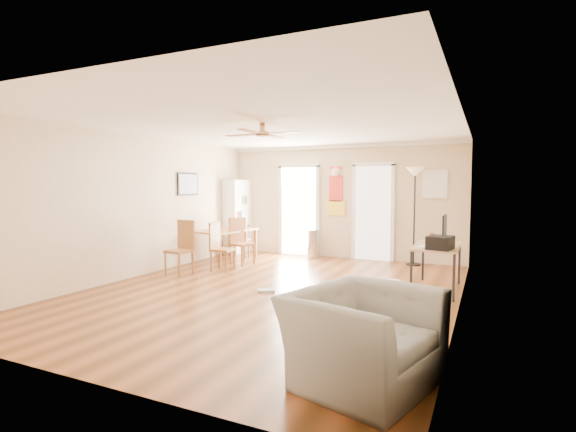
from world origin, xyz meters
The scene contains 30 objects.
floor centered at (0.00, 0.00, 0.00)m, with size 7.00×7.00×0.00m, color brown.
ceiling centered at (0.00, 0.00, 2.60)m, with size 5.50×7.00×0.00m, color silver, non-canonical shape.
wall_back centered at (0.00, 3.50, 1.30)m, with size 5.50×0.04×2.60m, color beige, non-canonical shape.
wall_front centered at (0.00, -3.50, 1.30)m, with size 5.50×0.04×2.60m, color beige, non-canonical shape.
wall_left centered at (-2.75, 0.00, 1.30)m, with size 0.04×7.00×2.60m, color beige, non-canonical shape.
wall_right centered at (2.75, 0.00, 1.30)m, with size 0.04×7.00×2.60m, color beige, non-canonical shape.
crown_molding centered at (0.00, 0.00, 2.56)m, with size 5.50×7.00×0.08m, color white, non-canonical shape.
kitchen_doorway centered at (-1.05, 3.48, 1.05)m, with size 0.90×0.10×2.10m, color white, non-canonical shape.
bathroom_doorway centered at (0.75, 3.48, 1.05)m, with size 0.80×0.10×2.10m, color white, non-canonical shape.
wall_decal centered at (-0.13, 3.48, 1.55)m, with size 0.46×0.03×1.10m, color red.
ac_grille centered at (2.05, 3.47, 1.70)m, with size 0.50×0.04×0.60m, color white.
framed_poster centered at (-2.73, 1.40, 1.70)m, with size 0.04×0.66×0.48m, color black.
ceiling_fan centered at (0.00, -0.30, 2.43)m, with size 1.24×1.24×0.20m, color #593819, non-canonical shape.
bookshelf centered at (-2.55, 3.10, 0.90)m, with size 0.36×0.81×1.81m, color white, non-canonical shape.
dining_table centered at (-2.15, 1.94, 0.35)m, with size 0.84×1.41×0.70m, color #955E30, non-canonical shape.
dining_chair_right_a centered at (-1.60, 1.75, 0.49)m, with size 0.40×0.40×0.98m, color #9A5931, non-canonical shape.
dining_chair_right_b centered at (-1.60, 1.01, 0.47)m, with size 0.39×0.39×0.94m, color #A06833, non-canonical shape.
dining_chair_near centered at (-2.13, 0.36, 0.50)m, with size 0.41×0.41×1.01m, color #A46134, non-canonical shape.
dining_chair_far centered at (-2.10, 2.49, 0.47)m, with size 0.38×0.38×0.93m, color #A96F36, non-canonical shape.
trash_can centered at (-0.57, 3.22, 0.33)m, with size 0.30×0.30×0.66m, color #AAAAAD.
torchiere_lamp centered at (1.68, 3.22, 1.02)m, with size 0.38×0.38×2.04m, color black, non-canonical shape.
computer_desk centered at (2.36, 1.15, 0.36)m, with size 0.68×1.35×0.72m, color tan, non-canonical shape.
imac centered at (2.47, 1.07, 0.97)m, with size 0.07×0.52×0.49m, color black, non-canonical shape.
keyboard centered at (2.20, 0.83, 0.73)m, with size 0.12×0.37×0.01m, color silver.
printer centered at (2.45, 0.67, 0.82)m, with size 0.33×0.39×0.20m, color black.
orange_bottle centered at (2.30, 0.86, 0.84)m, with size 0.07×0.07×0.22m, color #CC6612.
wastebasket_a centered at (1.82, 0.36, 0.13)m, with size 0.23×0.23×0.27m, color silver.
wastebasket_b centered at (1.91, -1.16, 0.16)m, with size 0.27×0.27×0.32m, color white.
floor_cloth centered at (-0.05, -0.10, 0.02)m, with size 0.26×0.20×0.04m, color #9A9B95.
armchair centered at (2.15, -2.51, 0.39)m, with size 1.19×1.04×0.77m, color gray.
Camera 1 is at (3.07, -5.98, 1.66)m, focal length 26.77 mm.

